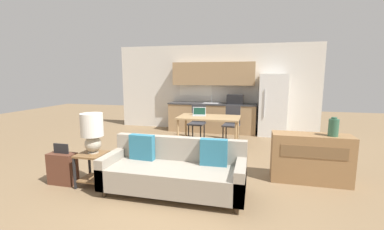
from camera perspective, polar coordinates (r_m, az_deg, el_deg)
The scene contains 14 objects.
ground_plane at distance 4.15m, azimuth -5.82°, elevation -16.24°, with size 20.00×20.00×0.00m, color #7F6647.
wall_back at distance 8.28m, azimuth 4.87°, elevation 6.02°, with size 6.40×0.07×2.70m.
kitchen_counter at distance 8.02m, azimuth 4.64°, elevation 2.29°, with size 2.70×0.65×2.15m.
refrigerator at distance 7.84m, azimuth 17.40°, elevation 2.10°, with size 0.78×0.72×1.78m.
dining_table at distance 6.18m, azimuth 3.76°, elevation -0.99°, with size 1.47×0.83×0.77m.
couch at distance 3.96m, azimuth -3.84°, elevation -12.30°, with size 2.10×0.80×0.83m.
side_table at distance 4.45m, azimuth -21.30°, elevation -10.16°, with size 0.41×0.41×0.53m.
table_lamp at distance 4.33m, azimuth -21.31°, elevation -3.19°, with size 0.34×0.34×0.64m.
credenza at distance 4.71m, azimuth 24.81°, elevation -8.70°, with size 1.24×0.41×0.81m.
vase at distance 4.60m, azimuth 28.93°, elevation -2.42°, with size 0.15×0.15×0.30m.
dining_chair_far_right at distance 6.94m, azimuth 8.82°, elevation -1.53°, with size 0.47×0.47×0.95m.
dining_chair_far_left at distance 7.08m, azimuth 1.21°, elevation -1.22°, with size 0.46×0.46×0.95m.
laptop at distance 6.33m, azimuth 1.61°, elevation 0.34°, with size 0.35×0.30×0.20m.
suitcase at distance 4.75m, azimuth -26.82°, elevation -10.49°, with size 0.44×0.22×0.67m.
Camera 1 is at (1.29, -3.53, 1.76)m, focal length 24.00 mm.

